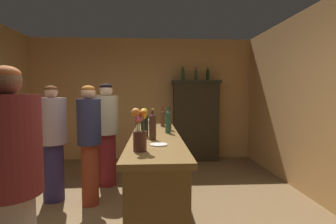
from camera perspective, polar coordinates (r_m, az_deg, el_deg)
wall_back at (r=5.81m, az=-5.59°, el=2.84°), size 4.97×0.12×2.69m
bar_counter at (r=2.99m, az=-2.80°, el=-14.72°), size 0.55×2.31×1.00m
display_cabinet at (r=5.64m, az=6.22°, el=-1.58°), size 1.06×0.36×1.76m
wine_bottle_riesling at (r=3.32m, az=0.21°, el=-1.69°), size 0.06×0.06×0.30m
wine_bottle_rose at (r=2.81m, az=-5.25°, el=-2.74°), size 0.08×0.08×0.30m
wine_bottle_malbec at (r=3.06m, az=-0.01°, el=-1.94°), size 0.06×0.06×0.35m
wine_bottle_pinot at (r=3.69m, az=-1.19°, el=-1.26°), size 0.06×0.06×0.30m
wine_bottle_merlot at (r=2.61m, az=-3.45°, el=-3.01°), size 0.07×0.07×0.32m
wine_glass_front at (r=3.02m, az=-3.61°, el=-2.94°), size 0.08×0.08×0.14m
wine_glass_mid at (r=3.64m, az=-3.54°, el=-1.83°), size 0.08×0.08×0.14m
wine_glass_rear at (r=3.40m, az=-4.65°, el=-2.11°), size 0.08×0.08×0.14m
flower_arrangement at (r=2.11m, az=-6.31°, el=-3.75°), size 0.13×0.13×0.36m
cheese_plate at (r=2.35m, az=-2.10°, el=-7.29°), size 0.16×0.16×0.01m
display_bottle_left at (r=5.59m, az=3.37°, el=8.58°), size 0.07×0.07×0.32m
display_bottle_midleft at (r=5.63m, az=6.27°, el=8.31°), size 0.06×0.06×0.29m
display_bottle_center at (r=5.68m, az=8.88°, el=8.29°), size 0.07×0.07×0.30m
patron_in_grey at (r=1.99m, az=-31.75°, el=-13.40°), size 0.40×0.40×1.64m
patron_in_navy at (r=4.19m, az=-13.49°, el=-3.95°), size 0.38×0.38×1.63m
patron_by_cabinet at (r=3.83m, az=-24.38°, el=-5.49°), size 0.38×0.38×1.58m
patron_near_entrance at (r=3.51m, az=-17.14°, el=-5.81°), size 0.31×0.31×1.58m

